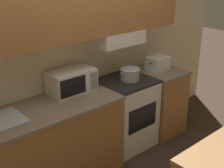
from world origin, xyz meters
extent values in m
plane|color=#3D2D23|center=(0.00, 0.00, 0.00)|extent=(16.00, 16.00, 0.00)
cube|color=beige|center=(0.00, 0.03, 1.27)|extent=(5.14, 0.05, 2.55)
cube|color=#A36B38|center=(0.00, -0.16, 1.83)|extent=(2.74, 0.32, 0.73)
cube|color=white|center=(0.51, -0.16, 1.39)|extent=(0.63, 0.34, 0.16)
cube|color=#A36B38|center=(-0.60, -0.33, 0.43)|extent=(1.53, 0.66, 0.85)
cube|color=#84705B|center=(-0.60, -0.33, 0.87)|extent=(1.55, 0.68, 0.04)
cube|color=#A36B38|center=(1.11, -0.33, 0.43)|extent=(0.52, 0.66, 0.85)
cube|color=#84705B|center=(1.11, -0.33, 0.87)|extent=(0.54, 0.68, 0.04)
cube|color=white|center=(0.51, -0.31, 0.43)|extent=(0.66, 0.61, 0.86)
cube|color=black|center=(0.51, -0.31, 0.87)|extent=(0.66, 0.61, 0.03)
cube|color=black|center=(0.51, -0.61, 0.49)|extent=(0.46, 0.01, 0.30)
cylinder|color=black|center=(0.36, -0.43, 0.89)|extent=(0.09, 0.09, 0.01)
cylinder|color=black|center=(0.66, -0.43, 0.89)|extent=(0.09, 0.09, 0.01)
cylinder|color=black|center=(0.36, -0.18, 0.89)|extent=(0.09, 0.09, 0.01)
cylinder|color=black|center=(0.66, -0.18, 0.89)|extent=(0.09, 0.09, 0.01)
cylinder|color=#B7BABF|center=(0.56, -0.33, 0.96)|extent=(0.23, 0.23, 0.14)
torus|color=#B7BABF|center=(0.56, -0.33, 1.03)|extent=(0.24, 0.24, 0.01)
cylinder|color=#B7BABF|center=(0.42, -0.33, 1.00)|extent=(0.05, 0.01, 0.01)
cylinder|color=#B7BABF|center=(0.69, -0.33, 1.00)|extent=(0.05, 0.01, 0.01)
cube|color=white|center=(-0.18, -0.17, 1.02)|extent=(0.51, 0.30, 0.25)
cube|color=black|center=(-0.26, -0.32, 1.02)|extent=(0.32, 0.01, 0.20)
cube|color=gray|center=(0.01, -0.32, 1.02)|extent=(0.09, 0.01, 0.20)
cube|color=white|center=(1.09, -0.31, 0.98)|extent=(0.27, 0.22, 0.18)
cube|color=black|center=(0.95, -0.31, 1.01)|extent=(0.01, 0.02, 0.02)
cube|color=black|center=(1.00, -0.31, 1.07)|extent=(0.04, 0.15, 0.01)
cube|color=black|center=(1.06, -0.31, 1.07)|extent=(0.04, 0.15, 0.01)
cube|color=black|center=(1.12, -0.31, 1.07)|extent=(0.04, 0.15, 0.01)
cube|color=black|center=(1.19, -0.31, 1.07)|extent=(0.04, 0.15, 0.01)
camera|label=1|loc=(-1.96, -2.84, 2.24)|focal=50.00mm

